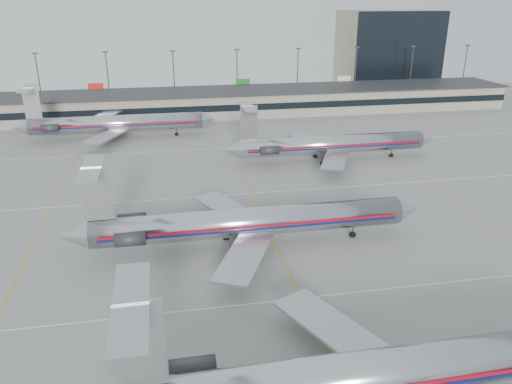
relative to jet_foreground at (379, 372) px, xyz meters
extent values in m
plane|color=gray|center=(-1.45, 5.35, -3.41)|extent=(260.00, 260.00, 0.00)
cube|color=silver|center=(-1.45, 15.35, -3.40)|extent=(160.00, 0.15, 0.02)
cube|color=gray|center=(-1.45, 103.35, -0.41)|extent=(160.00, 16.00, 6.00)
cube|color=black|center=(-1.45, 95.25, -0.21)|extent=(160.00, 0.20, 1.60)
cube|color=#2D2D30|center=(-1.45, 103.35, 2.69)|extent=(162.00, 17.00, 0.30)
cylinder|color=#38383D|center=(-46.45, 117.35, 4.09)|extent=(0.30, 0.30, 15.00)
cube|color=#2D2D30|center=(-46.45, 117.35, 11.69)|extent=(1.60, 0.40, 0.35)
cylinder|color=#38383D|center=(-28.45, 117.35, 4.09)|extent=(0.30, 0.30, 15.00)
cube|color=#2D2D30|center=(-28.45, 117.35, 11.69)|extent=(1.60, 0.40, 0.35)
cylinder|color=#38383D|center=(-10.45, 117.35, 4.09)|extent=(0.30, 0.30, 15.00)
cube|color=#2D2D30|center=(-10.45, 117.35, 11.69)|extent=(1.60, 0.40, 0.35)
cylinder|color=#38383D|center=(7.55, 117.35, 4.09)|extent=(0.30, 0.30, 15.00)
cube|color=#2D2D30|center=(7.55, 117.35, 11.69)|extent=(1.60, 0.40, 0.35)
cylinder|color=#38383D|center=(25.55, 117.35, 4.09)|extent=(0.30, 0.30, 15.00)
cube|color=#2D2D30|center=(25.55, 117.35, 11.69)|extent=(1.60, 0.40, 0.35)
cylinder|color=#38383D|center=(43.55, 117.35, 4.09)|extent=(0.30, 0.30, 15.00)
cube|color=#2D2D30|center=(43.55, 117.35, 11.69)|extent=(1.60, 0.40, 0.35)
cylinder|color=#38383D|center=(61.55, 117.35, 4.09)|extent=(0.30, 0.30, 15.00)
cube|color=#2D2D30|center=(61.55, 117.35, 11.69)|extent=(1.60, 0.40, 0.35)
cylinder|color=#38383D|center=(79.55, 117.35, 4.09)|extent=(0.30, 0.30, 15.00)
cube|color=#2D2D30|center=(79.55, 117.35, 11.69)|extent=(1.60, 0.40, 0.35)
cube|color=tan|center=(60.55, 133.35, 9.09)|extent=(30.00, 20.00, 25.00)
cylinder|color=#BBBBC0|center=(0.95, 0.00, -0.05)|extent=(38.36, 3.55, 3.55)
cube|color=#ADAEB2|center=(-0.97, 6.72, -1.01)|extent=(8.92, 13.00, 0.31)
cube|color=#ADAEB2|center=(-16.79, 0.00, 4.98)|extent=(3.26, 0.24, 6.52)
cube|color=#ADAEB2|center=(-17.08, 0.00, 8.05)|extent=(2.30, 10.07, 0.17)
cylinder|color=#2D2D30|center=(-13.44, 2.74, 0.24)|extent=(3.45, 1.63, 1.63)
cylinder|color=#2D2D30|center=(-1.93, 2.30, -2.62)|extent=(0.19, 0.19, 1.58)
cylinder|color=#BBBBC0|center=(-4.54, 27.77, -0.06)|extent=(38.27, 3.54, 3.54)
cone|color=#BBBBC0|center=(16.12, 27.77, -0.06)|extent=(3.06, 3.54, 3.54)
cone|color=#ADAEB2|center=(-25.40, 27.77, -0.06)|extent=(3.44, 3.54, 3.54)
cube|color=maroon|center=(-4.54, 25.99, 0.08)|extent=(36.35, 0.05, 0.33)
cube|color=#0C1756|center=(-4.54, 25.99, -0.30)|extent=(36.35, 0.05, 0.27)
cube|color=#ADAEB2|center=(-6.46, 34.46, -1.02)|extent=(8.90, 12.97, 0.31)
cube|color=#ADAEB2|center=(-6.46, 21.07, -1.02)|extent=(8.90, 12.97, 0.31)
cube|color=#ADAEB2|center=(-22.24, 27.77, 4.96)|extent=(3.25, 0.24, 6.51)
cube|color=#ADAEB2|center=(-22.53, 27.77, 8.02)|extent=(2.30, 10.05, 0.17)
cylinder|color=#2D2D30|center=(-18.89, 30.49, 0.23)|extent=(3.44, 1.63, 1.63)
cylinder|color=#2D2D30|center=(-18.89, 25.04, 0.23)|extent=(3.44, 1.63, 1.63)
cylinder|color=#2D2D30|center=(8.85, 27.77, -2.62)|extent=(0.19, 0.19, 1.58)
cylinder|color=#2D2D30|center=(-7.41, 25.47, -2.62)|extent=(0.19, 0.19, 1.58)
cylinder|color=#2D2D30|center=(-7.41, 30.06, -2.62)|extent=(0.19, 0.19, 1.58)
cylinder|color=black|center=(8.85, 27.77, -3.07)|extent=(0.86, 0.29, 0.86)
cylinder|color=#BBBBC0|center=(16.89, 59.25, -0.19)|extent=(34.99, 3.41, 3.41)
cone|color=#BBBBC0|center=(35.86, 59.25, -0.19)|extent=(2.95, 3.41, 3.41)
cone|color=#ADAEB2|center=(-2.27, 59.25, -0.19)|extent=(3.32, 3.41, 3.41)
cube|color=maroon|center=(16.89, 57.54, -0.05)|extent=(33.24, 0.05, 0.32)
cube|color=#0C1756|center=(16.89, 57.54, -0.42)|extent=(33.24, 0.05, 0.26)
cube|color=#ADAEB2|center=(15.05, 65.70, -1.11)|extent=(8.56, 12.48, 0.29)
cube|color=#ADAEB2|center=(15.05, 52.81, -1.11)|extent=(8.56, 12.48, 0.29)
cube|color=#ADAEB2|center=(0.77, 59.25, 4.65)|extent=(3.13, 0.23, 6.26)
cube|color=#ADAEB2|center=(0.50, 59.25, 7.60)|extent=(2.21, 9.67, 0.17)
cylinder|color=#2D2D30|center=(4.00, 61.88, 0.09)|extent=(3.32, 1.57, 1.57)
cylinder|color=#2D2D30|center=(4.00, 56.63, 0.09)|extent=(3.32, 1.57, 1.57)
cylinder|color=#2D2D30|center=(28.86, 59.25, -2.65)|extent=(0.18, 0.18, 1.52)
cylinder|color=#2D2D30|center=(14.13, 57.04, -2.65)|extent=(0.18, 0.18, 1.52)
cylinder|color=#2D2D30|center=(14.13, 61.46, -2.65)|extent=(0.18, 0.18, 1.52)
cylinder|color=black|center=(28.86, 59.25, -3.09)|extent=(0.83, 0.28, 0.83)
cylinder|color=#BBBBC0|center=(-24.07, 83.16, -0.04)|extent=(36.61, 3.56, 3.56)
cone|color=#BBBBC0|center=(-4.23, 83.16, -0.04)|extent=(3.08, 3.56, 3.56)
cone|color=#ADAEB2|center=(-44.11, 83.16, -0.04)|extent=(3.47, 3.56, 3.56)
cube|color=maroon|center=(-24.07, 81.36, 0.11)|extent=(34.78, 0.05, 0.34)
cube|color=#0C1756|center=(-24.07, 81.36, -0.28)|extent=(34.78, 0.05, 0.27)
cube|color=#ADAEB2|center=(-26.00, 89.90, -1.00)|extent=(8.96, 13.06, 0.31)
cube|color=#ADAEB2|center=(-26.00, 76.41, -1.00)|extent=(8.96, 13.06, 0.31)
cube|color=#ADAEB2|center=(-40.93, 83.16, 5.02)|extent=(3.28, 0.24, 6.55)
cube|color=#ADAEB2|center=(-41.22, 83.16, 8.10)|extent=(2.31, 10.12, 0.17)
cylinder|color=#2D2D30|center=(-37.56, 85.90, 0.25)|extent=(3.47, 1.64, 1.64)
cylinder|color=#2D2D30|center=(-37.56, 80.41, 0.25)|extent=(3.47, 1.64, 1.64)
cylinder|color=#2D2D30|center=(-11.55, 83.16, -2.61)|extent=(0.19, 0.19, 1.59)
cylinder|color=#2D2D30|center=(-26.96, 80.84, -2.61)|extent=(0.19, 0.19, 1.59)
cylinder|color=#2D2D30|center=(-26.96, 85.47, -2.61)|extent=(0.19, 0.19, 1.59)
cylinder|color=black|center=(-11.55, 83.16, -3.07)|extent=(0.87, 0.29, 0.87)
camera|label=1|loc=(-14.33, -27.02, 25.74)|focal=35.00mm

